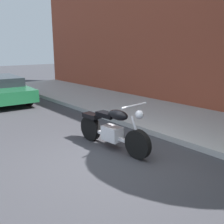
# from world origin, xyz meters

# --- Properties ---
(ground_plane) EXTENTS (60.00, 60.00, 0.00)m
(ground_plane) POSITION_xyz_m (0.00, 0.00, 0.00)
(ground_plane) COLOR #38383D
(sidewalk) EXTENTS (23.93, 3.23, 0.14)m
(sidewalk) POSITION_xyz_m (0.00, 3.41, 0.07)
(sidewalk) COLOR #A9A9A9
(sidewalk) RESTS_ON ground
(motorcycle) EXTENTS (2.09, 0.70, 1.10)m
(motorcycle) POSITION_xyz_m (-0.56, 0.48, 0.44)
(motorcycle) COLOR black
(motorcycle) RESTS_ON ground
(parked_car_green) EXTENTS (4.71, 2.07, 1.03)m
(parked_car_green) POSITION_xyz_m (-7.63, 0.22, 0.55)
(parked_car_green) COLOR black
(parked_car_green) RESTS_ON ground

